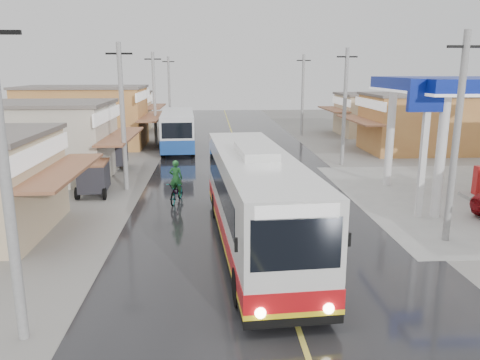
{
  "coord_description": "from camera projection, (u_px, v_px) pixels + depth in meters",
  "views": [
    {
      "loc": [
        -2.2,
        -16.9,
        6.64
      ],
      "look_at": [
        -0.98,
        2.73,
        1.93
      ],
      "focal_mm": 35.0,
      "sensor_mm": 36.0,
      "label": 1
    }
  ],
  "objects": [
    {
      "name": "ground",
      "position": [
        270.0,
        245.0,
        18.08
      ],
      "size": [
        120.0,
        120.0,
        0.0
      ],
      "primitive_type": "plane",
      "color": "slate",
      "rests_on": "ground"
    },
    {
      "name": "road",
      "position": [
        243.0,
        166.0,
        32.64
      ],
      "size": [
        12.0,
        90.0,
        0.02
      ],
      "primitive_type": "cube",
      "color": "black",
      "rests_on": "ground"
    },
    {
      "name": "centre_line",
      "position": [
        243.0,
        166.0,
        32.64
      ],
      "size": [
        0.15,
        90.0,
        0.01
      ],
      "primitive_type": "cube",
      "color": "#D8CC4C",
      "rests_on": "road"
    },
    {
      "name": "shopfronts_left",
      "position": [
        66.0,
        160.0,
        34.77
      ],
      "size": [
        11.0,
        44.0,
        5.2
      ],
      "primitive_type": null,
      "color": "#C6AE87",
      "rests_on": "ground"
    },
    {
      "name": "shopfronts_right",
      "position": [
        474.0,
        172.0,
        30.64
      ],
      "size": [
        11.0,
        44.0,
        4.8
      ],
      "primitive_type": null,
      "color": "#BAB5A3",
      "rests_on": "ground"
    },
    {
      "name": "utility_poles_left",
      "position": [
        144.0,
        164.0,
        33.19
      ],
      "size": [
        1.6,
        50.0,
        8.0
      ],
      "primitive_type": null,
      "color": "gray",
      "rests_on": "ground"
    },
    {
      "name": "utility_poles_right",
      "position": [
        342.0,
        165.0,
        33.06
      ],
      "size": [
        1.6,
        36.0,
        8.0
      ],
      "primitive_type": null,
      "color": "gray",
      "rests_on": "ground"
    },
    {
      "name": "coach_bus",
      "position": [
        255.0,
        200.0,
        17.34
      ],
      "size": [
        3.57,
        12.57,
        3.88
      ],
      "rotation": [
        0.0,
        0.0,
        0.07
      ],
      "color": "silver",
      "rests_on": "road"
    },
    {
      "name": "second_bus",
      "position": [
        178.0,
        130.0,
        38.66
      ],
      "size": [
        3.08,
        9.63,
        3.15
      ],
      "rotation": [
        0.0,
        0.0,
        0.05
      ],
      "color": "silver",
      "rests_on": "road"
    },
    {
      "name": "cyclist",
      "position": [
        177.0,
        189.0,
        23.56
      ],
      "size": [
        1.1,
        2.17,
        2.23
      ],
      "rotation": [
        0.0,
        0.0,
        -0.19
      ],
      "color": "black",
      "rests_on": "ground"
    },
    {
      "name": "tricycle_near",
      "position": [
        93.0,
        176.0,
        24.86
      ],
      "size": [
        1.74,
        2.42,
        1.84
      ],
      "rotation": [
        0.0,
        0.0,
        0.07
      ],
      "color": "#26262D",
      "rests_on": "ground"
    },
    {
      "name": "tricycle_far",
      "position": [
        116.0,
        153.0,
        31.7
      ],
      "size": [
        1.74,
        2.39,
        1.83
      ],
      "rotation": [
        0.0,
        0.0,
        0.08
      ],
      "color": "#26262D",
      "rests_on": "ground"
    }
  ]
}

